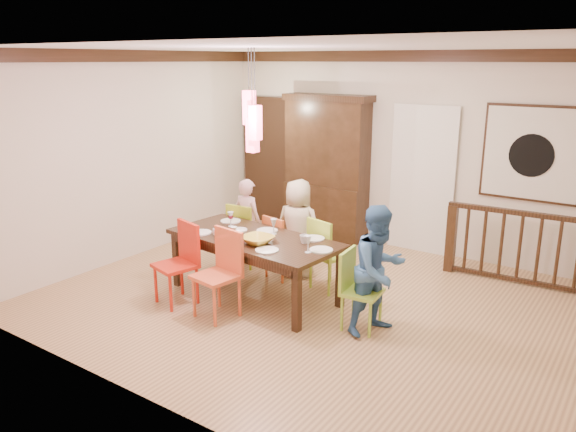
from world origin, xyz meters
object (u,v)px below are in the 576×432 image
Objects in this scene: dining_table at (254,243)px; chair_end_right at (362,286)px; china_hutch at (327,167)px; balustrade at (529,248)px; chair_far_left at (247,230)px; person_end_right at (379,270)px; person_far_mid at (298,228)px; person_far_left at (248,222)px.

chair_end_right is (1.46, -0.04, -0.18)m from dining_table.
china_hutch is 1.09× the size of balustrade.
person_end_right is at bearing 157.96° from chair_far_left.
person_end_right reaches higher than person_far_mid.
dining_table is at bearing -143.38° from balustrade.
balustrade is at bearing -160.74° from chair_far_left.
person_end_right reaches higher than chair_end_right.
person_end_right is (2.37, -0.79, 0.18)m from chair_far_left.
china_hutch is 1.65× the size of person_end_right.
balustrade is (3.17, -0.35, -0.63)m from china_hutch.
dining_table is 2.45× the size of chair_far_left.
chair_far_left is at bearing -160.55° from balustrade.
person_end_right is at bearing 5.17° from dining_table.
person_far_left is (-0.77, 0.85, -0.06)m from dining_table.
person_far_mid is at bearing -178.19° from chair_far_left.
chair_far_left is 0.65× the size of person_end_right.
dining_table is at bearing -78.25° from china_hutch.
chair_end_right is 0.66× the size of person_far_mid.
chair_end_right is 0.38× the size of china_hutch.
person_far_left is at bearing -9.07° from person_far_mid.
chair_far_left is 0.43× the size of balustrade.
chair_end_right is at bearing 155.77° from chair_far_left.
person_far_left is (-0.03, 0.06, 0.09)m from chair_far_left.
chair_end_right is at bearing -120.86° from balustrade.
china_hutch is at bearing -95.43° from person_far_left.
person_far_mid reaches higher than person_far_left.
person_end_right is at bearing -117.84° from balustrade.
person_far_mid is (0.83, 0.01, 0.04)m from person_far_left.
balustrade is 3.67m from person_far_left.
balustrade reaches higher than dining_table.
person_far_mid reaches higher than balustrade.
chair_far_left is 1.04× the size of chair_end_right.
balustrade is 2.44m from person_end_right.
chair_end_right is 0.41× the size of balustrade.
person_far_left is at bearing 62.92° from chair_end_right.
person_far_mid is (-2.58, -1.35, 0.15)m from balustrade.
china_hutch is 1.87× the size of person_far_left.
china_hutch is at bearing 170.34° from balustrade.
balustrade is (1.17, 2.26, 0.01)m from chair_end_right.
chair_end_right is (2.21, -0.83, -0.02)m from chair_far_left.
balustrade reaches higher than chair_end_right.
balustrade is at bearing -155.53° from person_far_left.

